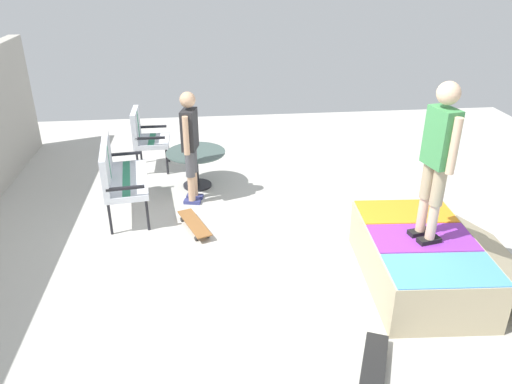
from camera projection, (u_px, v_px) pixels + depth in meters
The scene contains 9 objects.
ground_plane at pixel (283, 270), 5.75m from camera, with size 12.00×12.00×0.10m, color beige.
skate_ramp at pixel (422, 259), 5.36m from camera, with size 1.89×1.97×0.57m.
patio_bench at pixel (117, 172), 6.67m from camera, with size 1.31×0.70×1.02m.
patio_chair_near_house at pixel (144, 134), 8.09m from camera, with size 0.63×0.56×1.02m.
patio_table at pixel (196, 162), 7.55m from camera, with size 0.90×0.90×0.57m.
person_watching at pixel (190, 140), 6.86m from camera, with size 0.47×0.30×1.62m.
person_skater at pixel (438, 153), 4.80m from camera, with size 0.47×0.29×1.66m.
skateboard_by_bench at pixel (194, 224), 6.48m from camera, with size 0.82×0.46×0.10m.
skateboard_spare at pixel (374, 366), 4.24m from camera, with size 0.81×0.50×0.10m.
Camera 1 is at (-4.72, 0.83, 3.27)m, focal length 34.70 mm.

